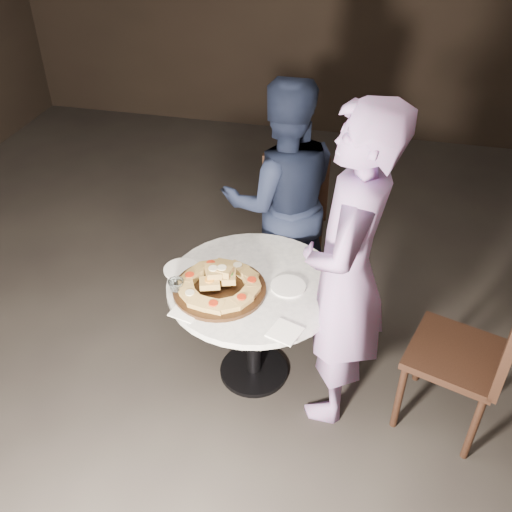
# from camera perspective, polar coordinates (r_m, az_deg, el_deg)

# --- Properties ---
(floor) EXTENTS (7.00, 7.00, 0.00)m
(floor) POSITION_cam_1_polar(r_m,az_deg,el_deg) (3.28, -3.27, -12.68)
(floor) COLOR black
(floor) RESTS_ON ground
(table) EXTENTS (0.97, 0.97, 0.66)m
(table) POSITION_cam_1_polar(r_m,az_deg,el_deg) (2.96, -0.22, -4.50)
(table) COLOR black
(table) RESTS_ON ground
(serving_board) EXTENTS (0.54, 0.54, 0.02)m
(serving_board) POSITION_cam_1_polar(r_m,az_deg,el_deg) (2.83, -3.66, -3.34)
(serving_board) COLOR black
(serving_board) RESTS_ON table
(focaccia_pile) EXTENTS (0.42, 0.40, 0.11)m
(focaccia_pile) POSITION_cam_1_polar(r_m,az_deg,el_deg) (2.80, -3.73, -2.64)
(focaccia_pile) COLOR #AB8542
(focaccia_pile) RESTS_ON serving_board
(plate_left) EXTENTS (0.22, 0.22, 0.01)m
(plate_left) POSITION_cam_1_polar(r_m,az_deg,el_deg) (2.98, -7.44, -1.33)
(plate_left) COLOR white
(plate_left) RESTS_ON table
(plate_right) EXTENTS (0.21, 0.21, 0.01)m
(plate_right) POSITION_cam_1_polar(r_m,az_deg,el_deg) (2.85, 3.23, -3.04)
(plate_right) COLOR white
(plate_right) RESTS_ON table
(water_glass) EXTENTS (0.10, 0.10, 0.07)m
(water_glass) POSITION_cam_1_polar(r_m,az_deg,el_deg) (2.82, -7.98, -3.04)
(water_glass) COLOR silver
(water_glass) RESTS_ON table
(napkin_near) EXTENTS (0.15, 0.15, 0.01)m
(napkin_near) POSITION_cam_1_polar(r_m,az_deg,el_deg) (2.73, -7.02, -5.47)
(napkin_near) COLOR white
(napkin_near) RESTS_ON table
(napkin_far) EXTENTS (0.17, 0.17, 0.01)m
(napkin_far) POSITION_cam_1_polar(r_m,az_deg,el_deg) (2.61, 2.92, -7.60)
(napkin_far) COLOR white
(napkin_far) RESTS_ON table
(chair_far) EXTENTS (0.48, 0.50, 0.90)m
(chair_far) POSITION_cam_1_polar(r_m,az_deg,el_deg) (3.84, 3.87, 5.70)
(chair_far) COLOR black
(chair_far) RESTS_ON ground
(chair_right) EXTENTS (0.56, 0.54, 0.91)m
(chair_right) POSITION_cam_1_polar(r_m,az_deg,el_deg) (2.91, 21.41, -8.88)
(chair_right) COLOR black
(chair_right) RESTS_ON ground
(diner_navy) EXTENTS (0.87, 0.77, 1.49)m
(diner_navy) POSITION_cam_1_polar(r_m,az_deg,el_deg) (3.38, 2.61, 5.60)
(diner_navy) COLOR black
(diner_navy) RESTS_ON ground
(diner_teal) EXTENTS (0.45, 0.65, 1.70)m
(diner_teal) POSITION_cam_1_polar(r_m,az_deg,el_deg) (2.66, 9.01, -1.86)
(diner_teal) COLOR #8167A0
(diner_teal) RESTS_ON ground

